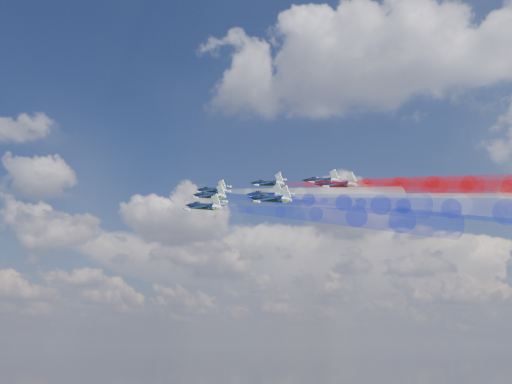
% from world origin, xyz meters
% --- Properties ---
extents(jet_lead, '(16.81, 15.48, 9.58)m').
position_xyz_m(jet_lead, '(-10.37, -9.28, 152.81)').
color(jet_lead, black).
extents(trail_lead, '(48.85, 26.20, 17.02)m').
position_xyz_m(trail_lead, '(18.15, -22.02, 145.76)').
color(trail_lead, white).
extents(jet_inner_left, '(16.81, 15.48, 9.58)m').
position_xyz_m(jet_inner_left, '(-4.55, -22.09, 147.60)').
color(jet_inner_left, black).
extents(trail_inner_left, '(48.85, 26.20, 17.02)m').
position_xyz_m(trail_inner_left, '(23.97, -34.83, 140.54)').
color(trail_inner_left, '#1826CE').
extents(jet_inner_right, '(16.81, 15.48, 9.58)m').
position_xyz_m(jet_inner_right, '(3.99, -5.18, 154.31)').
color(jet_inner_right, black).
extents(trail_inner_right, '(48.85, 26.20, 17.02)m').
position_xyz_m(trail_inner_right, '(32.51, -17.91, 147.25)').
color(trail_inner_right, red).
extents(jet_outer_left, '(16.81, 15.48, 9.58)m').
position_xyz_m(jet_outer_left, '(0.44, -34.52, 141.56)').
color(jet_outer_left, black).
extents(trail_outer_left, '(48.85, 26.20, 17.02)m').
position_xyz_m(trail_outer_left, '(28.96, -47.26, 134.50)').
color(trail_outer_left, '#1826CE').
extents(jet_center_third, '(16.81, 15.48, 9.58)m').
position_xyz_m(jet_center_third, '(8.49, -18.66, 147.22)').
color(jet_center_third, black).
extents(trail_center_third, '(48.85, 26.20, 17.02)m').
position_xyz_m(trail_center_third, '(37.01, -31.40, 140.17)').
color(trail_center_third, white).
extents(jet_outer_right, '(16.81, 15.48, 9.58)m').
position_xyz_m(jet_outer_right, '(17.81, -2.22, 154.33)').
color(jet_outer_right, black).
extents(trail_outer_right, '(48.85, 26.20, 17.02)m').
position_xyz_m(trail_outer_right, '(46.33, -14.96, 147.27)').
color(trail_outer_right, red).
extents(jet_rear_left, '(16.81, 15.48, 9.58)m').
position_xyz_m(jet_rear_left, '(14.88, -31.76, 142.51)').
color(jet_rear_left, black).
extents(trail_rear_left, '(48.85, 26.20, 17.02)m').
position_xyz_m(trail_rear_left, '(43.40, -44.50, 135.45)').
color(trail_rear_left, '#1826CE').
extents(jet_rear_right, '(16.81, 15.48, 9.58)m').
position_xyz_m(jet_rear_right, '(24.66, -13.86, 149.35)').
color(jet_rear_right, black).
extents(trail_rear_right, '(48.85, 26.20, 17.02)m').
position_xyz_m(trail_rear_right, '(53.18, -26.60, 142.29)').
color(trail_rear_right, red).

